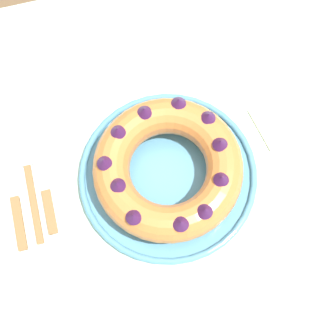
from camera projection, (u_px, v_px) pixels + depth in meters
ground_plane at (165, 248)px, 1.60m from camera, size 8.00×8.00×0.00m
dining_table at (163, 202)px, 0.97m from camera, size 1.20×0.95×0.76m
serving_dish at (168, 175)px, 0.87m from camera, size 0.33×0.33×0.02m
bundt_cake at (168, 168)px, 0.83m from camera, size 0.27×0.27×0.08m
fork at (30, 180)px, 0.88m from camera, size 0.02×0.21×0.01m
serving_knife at (15, 201)px, 0.86m from camera, size 0.02×0.23×0.01m
cake_knife at (46, 192)px, 0.87m from camera, size 0.02×0.19×0.01m
napkin at (289, 118)px, 0.92m from camera, size 0.15×0.12×0.00m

